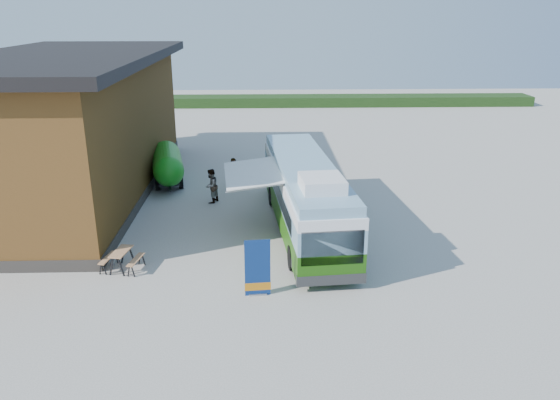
{
  "coord_description": "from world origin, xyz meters",
  "views": [
    {
      "loc": [
        -0.15,
        -19.28,
        9.66
      ],
      "look_at": [
        0.59,
        4.17,
        1.4
      ],
      "focal_mm": 35.0,
      "sensor_mm": 36.0,
      "label": 1
    }
  ],
  "objects_px": {
    "person_a": "(234,173)",
    "picnic_table": "(121,256)",
    "bus": "(305,194)",
    "slurry_tanker": "(167,163)",
    "banner": "(258,273)",
    "person_b": "(211,186)"
  },
  "relations": [
    {
      "from": "picnic_table",
      "to": "bus",
      "type": "bearing_deg",
      "value": 37.67
    },
    {
      "from": "person_a",
      "to": "picnic_table",
      "type": "bearing_deg",
      "value": -121.42
    },
    {
      "from": "banner",
      "to": "person_b",
      "type": "distance_m",
      "value": 10.23
    },
    {
      "from": "bus",
      "to": "person_b",
      "type": "relative_size",
      "value": 6.71
    },
    {
      "from": "bus",
      "to": "slurry_tanker",
      "type": "distance_m",
      "value": 10.47
    },
    {
      "from": "banner",
      "to": "person_b",
      "type": "bearing_deg",
      "value": 99.07
    },
    {
      "from": "person_b",
      "to": "slurry_tanker",
      "type": "xyz_separation_m",
      "value": [
        -2.8,
        3.42,
        0.3
      ]
    },
    {
      "from": "person_a",
      "to": "slurry_tanker",
      "type": "xyz_separation_m",
      "value": [
        -3.87,
        0.78,
        0.37
      ]
    },
    {
      "from": "banner",
      "to": "person_a",
      "type": "relative_size",
      "value": 1.27
    },
    {
      "from": "person_a",
      "to": "bus",
      "type": "bearing_deg",
      "value": -72.67
    },
    {
      "from": "picnic_table",
      "to": "person_b",
      "type": "bearing_deg",
      "value": 80.67
    },
    {
      "from": "banner",
      "to": "person_a",
      "type": "xyz_separation_m",
      "value": [
        -1.43,
        12.56,
        -0.03
      ]
    },
    {
      "from": "picnic_table",
      "to": "person_a",
      "type": "distance_m",
      "value": 11.09
    },
    {
      "from": "bus",
      "to": "person_b",
      "type": "xyz_separation_m",
      "value": [
        -4.62,
        3.94,
        -0.85
      ]
    },
    {
      "from": "bus",
      "to": "slurry_tanker",
      "type": "xyz_separation_m",
      "value": [
        -7.42,
        7.37,
        -0.55
      ]
    },
    {
      "from": "slurry_tanker",
      "to": "person_a",
      "type": "bearing_deg",
      "value": -22.66
    },
    {
      "from": "person_a",
      "to": "person_b",
      "type": "bearing_deg",
      "value": -122.98
    },
    {
      "from": "bus",
      "to": "slurry_tanker",
      "type": "height_order",
      "value": "bus"
    },
    {
      "from": "banner",
      "to": "person_b",
      "type": "height_order",
      "value": "banner"
    },
    {
      "from": "bus",
      "to": "person_a",
      "type": "distance_m",
      "value": 7.54
    },
    {
      "from": "bus",
      "to": "person_b",
      "type": "height_order",
      "value": "bus"
    },
    {
      "from": "banner",
      "to": "picnic_table",
      "type": "bearing_deg",
      "value": 152.62
    }
  ]
}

